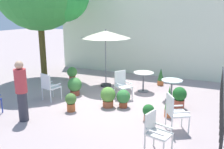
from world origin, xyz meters
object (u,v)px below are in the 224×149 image
object	(u,v)px
potted_plant_0	(148,112)
potted_plant_7	(75,86)
potted_plant_3	(123,97)
patio_umbrella_0	(106,35)
potted_plant_5	(108,96)
patio_chair_1	(49,85)
potted_plant_1	(161,77)
patio_chair_4	(156,130)
standing_person	(21,91)
potted_plant_2	(179,97)
patio_chair_0	(174,111)
potted_plant_6	(71,101)
cafe_table_1	(172,86)
potted_plant_8	(169,102)
potted_plant_4	(72,73)
cafe_table_0	(143,78)
patio_chair_3	(122,83)

from	to	relation	value
potted_plant_0	potted_plant_7	xyz separation A→B (m)	(-3.04, 1.04, 0.10)
potted_plant_3	potted_plant_7	bearing A→B (deg)	168.77
patio_umbrella_0	potted_plant_5	world-z (taller)	patio_umbrella_0
patio_chair_1	potted_plant_3	distance (m)	2.57
potted_plant_1	patio_umbrella_0	bearing A→B (deg)	-153.17
potted_plant_7	potted_plant_3	bearing A→B (deg)	-11.23
patio_chair_4	standing_person	bearing A→B (deg)	178.47
patio_chair_4	potted_plant_2	distance (m)	2.77
patio_chair_1	patio_chair_4	xyz separation A→B (m)	(4.07, -1.69, -0.03)
patio_chair_0	potted_plant_6	world-z (taller)	patio_chair_0
cafe_table_1	potted_plant_8	world-z (taller)	potted_plant_8
patio_chair_0	potted_plant_2	distance (m)	1.64
potted_plant_8	potted_plant_0	bearing A→B (deg)	-134.66
cafe_table_1	potted_plant_3	size ratio (longest dim) A/B	1.26
patio_umbrella_0	potted_plant_3	size ratio (longest dim) A/B	3.97
patio_chair_1	potted_plant_1	distance (m)	4.51
potted_plant_0	potted_plant_4	world-z (taller)	potted_plant_4
potted_plant_4	standing_person	distance (m)	4.29
patio_chair_0	potted_plant_2	size ratio (longest dim) A/B	1.42
cafe_table_0	standing_person	world-z (taller)	standing_person
potted_plant_0	patio_chair_3	bearing A→B (deg)	133.72
patio_chair_4	potted_plant_1	size ratio (longest dim) A/B	1.24
potted_plant_3	potted_plant_4	xyz separation A→B (m)	(-3.25, 2.11, -0.00)
cafe_table_1	potted_plant_7	distance (m)	3.43
standing_person	cafe_table_0	bearing A→B (deg)	58.67
patio_chair_3	potted_plant_1	bearing A→B (deg)	67.40
patio_chair_0	patio_chair_4	bearing A→B (deg)	-99.98
cafe_table_1	patio_chair_1	bearing A→B (deg)	-156.43
patio_umbrella_0	potted_plant_1	bearing A→B (deg)	26.83
patio_chair_0	potted_plant_2	world-z (taller)	patio_chair_0
patio_umbrella_0	potted_plant_8	xyz separation A→B (m)	(2.92, -2.02, -1.61)
potted_plant_7	cafe_table_1	bearing A→B (deg)	13.93
potted_plant_3	potted_plant_7	size ratio (longest dim) A/B	0.89
potted_plant_4	patio_chair_4	bearing A→B (deg)	-41.38
potted_plant_2	potted_plant_5	distance (m)	2.24
patio_chair_3	potted_plant_6	distance (m)	1.98
patio_chair_4	potted_plant_6	xyz separation A→B (m)	(-2.89, 1.18, -0.19)
cafe_table_1	patio_chair_4	xyz separation A→B (m)	(0.26, -3.35, 0.01)
patio_chair_3	patio_chair_4	world-z (taller)	patio_chair_3
cafe_table_0	potted_plant_0	size ratio (longest dim) A/B	1.59
cafe_table_0	patio_chair_3	world-z (taller)	patio_chair_3
patio_chair_0	potted_plant_7	size ratio (longest dim) A/B	1.48
potted_plant_7	patio_chair_3	bearing A→B (deg)	11.46
patio_chair_1	potted_plant_3	bearing A→B (deg)	9.59
cafe_table_1	potted_plant_3	distance (m)	1.78
cafe_table_1	potted_plant_1	bearing A→B (deg)	113.97
potted_plant_5	standing_person	bearing A→B (deg)	-133.09
patio_chair_4	potted_plant_4	xyz separation A→B (m)	(-4.79, 4.22, -0.19)
patio_chair_1	patio_chair_3	bearing A→B (deg)	28.35
potted_plant_0	potted_plant_7	world-z (taller)	potted_plant_7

